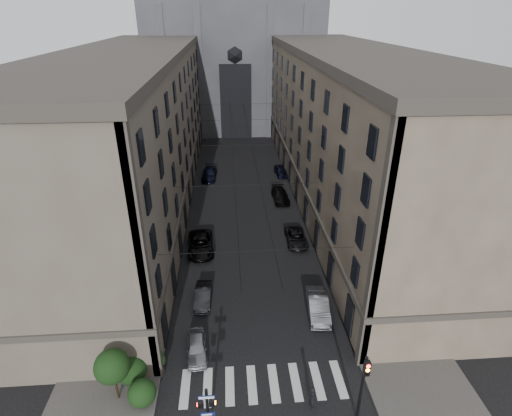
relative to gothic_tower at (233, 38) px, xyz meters
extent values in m
cube|color=#383533|center=(-10.50, -38.96, -17.72)|extent=(7.00, 80.00, 0.15)
cube|color=#383533|center=(10.50, -38.96, -17.72)|extent=(7.00, 80.00, 0.15)
cube|color=beige|center=(0.00, -69.96, -17.79)|extent=(11.00, 3.20, 0.01)
cube|color=#4F463C|center=(-13.50, -38.96, -8.80)|extent=(13.00, 60.00, 18.00)
cube|color=#38332D|center=(-13.50, -38.96, 0.60)|extent=(13.60, 60.60, 0.90)
cube|color=#38332D|center=(-13.50, -38.96, -13.60)|extent=(13.40, 60.30, 0.50)
cube|color=brown|center=(13.50, -38.96, -8.80)|extent=(13.00, 60.00, 18.00)
cube|color=#38332D|center=(13.50, -38.96, 0.60)|extent=(13.60, 60.60, 0.90)
cube|color=#38332D|center=(13.50, -38.96, -13.60)|extent=(13.40, 60.30, 0.50)
cube|color=#2D2D33|center=(0.00, 0.04, -2.80)|extent=(34.00, 22.00, 30.00)
cube|color=black|center=(0.00, -11.01, -10.80)|extent=(6.00, 0.30, 14.00)
cylinder|color=black|center=(-3.50, -73.46, -15.80)|extent=(0.18, 0.18, 4.00)
cube|color=orange|center=(-3.22, -73.46, -14.90)|extent=(0.34, 0.24, 0.38)
cube|color=#FF0C07|center=(-3.88, -73.36, -15.10)|extent=(0.34, 0.24, 0.38)
cube|color=navy|center=(-3.50, -73.59, -14.25)|extent=(0.95, 0.05, 0.24)
cube|color=navy|center=(-3.50, -73.59, -15.65)|extent=(0.85, 0.05, 0.27)
cylinder|color=black|center=(5.60, -72.96, -15.20)|extent=(0.20, 0.20, 5.20)
cube|color=black|center=(5.60, -73.18, -13.20)|extent=(0.34, 0.30, 1.00)
cylinder|color=#FF0C07|center=(5.60, -73.34, -12.88)|extent=(0.22, 0.05, 0.22)
cylinder|color=orange|center=(5.60, -73.34, -13.20)|extent=(0.22, 0.05, 0.22)
cylinder|color=black|center=(5.60, -73.34, -13.52)|extent=(0.22, 0.05, 0.22)
sphere|color=black|center=(-7.80, -70.96, -16.75)|extent=(1.80, 1.80, 1.80)
sphere|color=black|center=(-8.80, -69.16, -16.65)|extent=(2.00, 2.00, 2.00)
sphere|color=black|center=(-7.40, -68.16, -16.95)|extent=(1.40, 1.40, 1.40)
cylinder|color=black|center=(-9.50, -70.46, -16.45)|extent=(0.16, 0.16, 2.40)
sphere|color=black|center=(-9.50, -70.46, -14.85)|extent=(2.20, 2.20, 2.20)
cylinder|color=black|center=(0.00, -64.96, -10.30)|extent=(14.00, 0.03, 0.03)
cylinder|color=black|center=(0.00, -52.96, -10.30)|extent=(14.00, 0.03, 0.03)
cylinder|color=black|center=(0.00, -39.96, -10.30)|extent=(14.00, 0.03, 0.03)
cylinder|color=black|center=(0.00, -26.96, -10.30)|extent=(14.00, 0.03, 0.03)
cylinder|color=black|center=(0.00, -14.96, -10.30)|extent=(14.00, 0.03, 0.03)
cylinder|color=black|center=(-1.30, -38.96, -10.70)|extent=(0.03, 60.00, 0.03)
cylinder|color=black|center=(1.30, -38.96, -10.70)|extent=(0.03, 60.00, 0.03)
imported|color=gray|center=(-4.62, -66.96, -17.16)|extent=(1.81, 3.84, 1.27)
imported|color=black|center=(-4.41, -61.06, -17.15)|extent=(1.50, 3.95, 1.29)
imported|color=black|center=(-5.03, -52.69, -17.02)|extent=(2.97, 5.76, 1.55)
imported|color=black|center=(-4.78, -32.33, -17.06)|extent=(2.34, 5.21, 1.48)
imported|color=gray|center=(5.20, -63.27, -17.02)|extent=(2.03, 4.83, 1.55)
imported|color=black|center=(5.25, -51.92, -17.16)|extent=(2.16, 4.61, 1.28)
imported|color=black|center=(4.93, -40.91, -17.09)|extent=(2.18, 4.97, 1.42)
imported|color=black|center=(6.20, -31.86, -17.11)|extent=(1.95, 4.16, 1.38)
imported|color=black|center=(2.97, -71.96, -16.92)|extent=(0.45, 0.66, 1.75)
camera|label=1|loc=(-1.87, -88.90, 4.97)|focal=28.00mm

